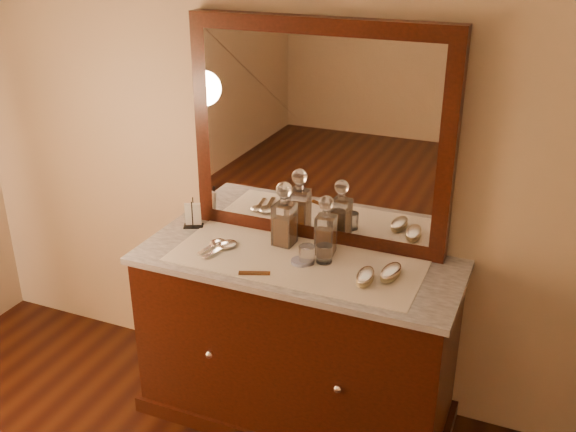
% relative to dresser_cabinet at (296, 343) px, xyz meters
% --- Properties ---
extents(dresser_cabinet, '(1.40, 0.55, 0.82)m').
position_rel_dresser_cabinet_xyz_m(dresser_cabinet, '(0.00, 0.00, 0.00)').
color(dresser_cabinet, black).
rests_on(dresser_cabinet, floor).
extents(dresser_plinth, '(1.46, 0.59, 0.08)m').
position_rel_dresser_cabinet_xyz_m(dresser_plinth, '(0.00, 0.00, -0.37)').
color(dresser_plinth, black).
rests_on(dresser_plinth, floor).
extents(knob_left, '(0.04, 0.04, 0.04)m').
position_rel_dresser_cabinet_xyz_m(knob_left, '(-0.30, -0.28, 0.04)').
color(knob_left, silver).
rests_on(knob_left, dresser_cabinet).
extents(knob_right, '(0.04, 0.04, 0.04)m').
position_rel_dresser_cabinet_xyz_m(knob_right, '(0.30, -0.28, 0.04)').
color(knob_right, silver).
rests_on(knob_right, dresser_cabinet).
extents(marble_top, '(1.44, 0.59, 0.03)m').
position_rel_dresser_cabinet_xyz_m(marble_top, '(0.00, 0.00, 0.42)').
color(marble_top, silver).
rests_on(marble_top, dresser_cabinet).
extents(mirror_frame, '(1.20, 0.08, 1.00)m').
position_rel_dresser_cabinet_xyz_m(mirror_frame, '(0.00, 0.25, 0.94)').
color(mirror_frame, black).
rests_on(mirror_frame, marble_top).
extents(mirror_glass, '(1.06, 0.01, 0.86)m').
position_rel_dresser_cabinet_xyz_m(mirror_glass, '(0.00, 0.21, 0.94)').
color(mirror_glass, white).
rests_on(mirror_glass, marble_top).
extents(lace_runner, '(1.10, 0.45, 0.00)m').
position_rel_dresser_cabinet_xyz_m(lace_runner, '(0.00, -0.02, 0.44)').
color(lace_runner, silver).
rests_on(lace_runner, marble_top).
extents(pin_dish, '(0.11, 0.11, 0.02)m').
position_rel_dresser_cabinet_xyz_m(pin_dish, '(0.03, -0.03, 0.45)').
color(pin_dish, silver).
rests_on(pin_dish, lace_runner).
extents(comb, '(0.13, 0.07, 0.01)m').
position_rel_dresser_cabinet_xyz_m(comb, '(-0.11, -0.20, 0.45)').
color(comb, brown).
rests_on(comb, lace_runner).
extents(napkin_rack, '(0.11, 0.09, 0.14)m').
position_rel_dresser_cabinet_xyz_m(napkin_rack, '(-0.59, 0.12, 0.50)').
color(napkin_rack, black).
rests_on(napkin_rack, marble_top).
extents(decanter_left, '(0.10, 0.10, 0.30)m').
position_rel_dresser_cabinet_xyz_m(decanter_left, '(-0.11, 0.11, 0.56)').
color(decanter_left, '#965215').
rests_on(decanter_left, lace_runner).
extents(decanter_right, '(0.09, 0.09, 0.27)m').
position_rel_dresser_cabinet_xyz_m(decanter_right, '(0.09, 0.10, 0.55)').
color(decanter_right, '#965215').
rests_on(decanter_right, lace_runner).
extents(brush_near, '(0.08, 0.16, 0.04)m').
position_rel_dresser_cabinet_xyz_m(brush_near, '(0.33, -0.08, 0.47)').
color(brush_near, tan).
rests_on(brush_near, lace_runner).
extents(brush_far, '(0.08, 0.17, 0.04)m').
position_rel_dresser_cabinet_xyz_m(brush_far, '(0.42, -0.00, 0.47)').
color(brush_far, tan).
rests_on(brush_far, lace_runner).
extents(hand_mirror_outer, '(0.08, 0.19, 0.02)m').
position_rel_dresser_cabinet_xyz_m(hand_mirror_outer, '(-0.39, -0.03, 0.45)').
color(hand_mirror_outer, silver).
rests_on(hand_mirror_outer, lace_runner).
extents(hand_mirror_inner, '(0.10, 0.22, 0.02)m').
position_rel_dresser_cabinet_xyz_m(hand_mirror_inner, '(-0.34, -0.03, 0.45)').
color(hand_mirror_inner, silver).
rests_on(hand_mirror_inner, lace_runner).
extents(tumblers, '(0.14, 0.11, 0.08)m').
position_rel_dresser_cabinet_xyz_m(tumblers, '(0.09, -0.00, 0.48)').
color(tumblers, white).
rests_on(tumblers, lace_runner).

